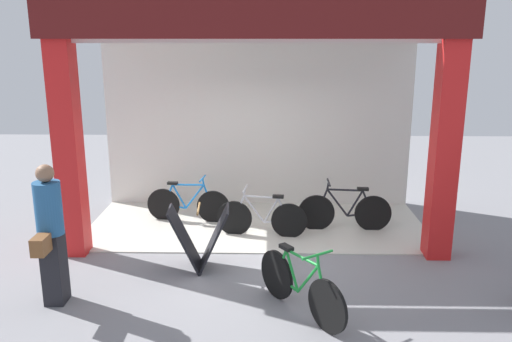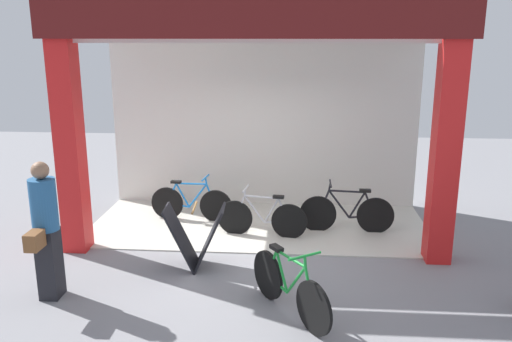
{
  "view_description": "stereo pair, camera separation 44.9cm",
  "coord_description": "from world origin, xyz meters",
  "px_view_note": "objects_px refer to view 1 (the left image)",
  "views": [
    {
      "loc": [
        0.17,
        -7.48,
        3.25
      ],
      "look_at": [
        0.0,
        0.63,
        1.15
      ],
      "focal_mm": 37.01,
      "sensor_mm": 36.0,
      "label": 1
    },
    {
      "loc": [
        0.62,
        -7.46,
        3.25
      ],
      "look_at": [
        0.0,
        0.63,
        1.15
      ],
      "focal_mm": 37.01,
      "sensor_mm": 36.0,
      "label": 2
    }
  ],
  "objects_px": {
    "bicycle_inside_2": "(262,218)",
    "sandwich_board_sign": "(199,239)",
    "bicycle_inside_0": "(345,211)",
    "bicycle_parked_0": "(300,286)",
    "pedestrian_1": "(50,234)",
    "bicycle_inside_1": "(188,204)"
  },
  "relations": [
    {
      "from": "bicycle_inside_2",
      "to": "sandwich_board_sign",
      "type": "bearing_deg",
      "value": -124.52
    },
    {
      "from": "bicycle_inside_0",
      "to": "bicycle_parked_0",
      "type": "xyz_separation_m",
      "value": [
        -0.93,
        -2.79,
        0.0
      ]
    },
    {
      "from": "bicycle_inside_0",
      "to": "bicycle_inside_2",
      "type": "relative_size",
      "value": 1.06
    },
    {
      "from": "sandwich_board_sign",
      "to": "bicycle_parked_0",
      "type": "bearing_deg",
      "value": -42.1
    },
    {
      "from": "bicycle_inside_0",
      "to": "bicycle_parked_0",
      "type": "distance_m",
      "value": 2.94
    },
    {
      "from": "pedestrian_1",
      "to": "sandwich_board_sign",
      "type": "bearing_deg",
      "value": 31.37
    },
    {
      "from": "bicycle_inside_2",
      "to": "bicycle_parked_0",
      "type": "distance_m",
      "value": 2.53
    },
    {
      "from": "bicycle_inside_0",
      "to": "sandwich_board_sign",
      "type": "relative_size",
      "value": 1.71
    },
    {
      "from": "sandwich_board_sign",
      "to": "pedestrian_1",
      "type": "distance_m",
      "value": 2.01
    },
    {
      "from": "bicycle_inside_0",
      "to": "bicycle_inside_2",
      "type": "xyz_separation_m",
      "value": [
        -1.41,
        -0.31,
        -0.02
      ]
    },
    {
      "from": "bicycle_inside_2",
      "to": "bicycle_parked_0",
      "type": "bearing_deg",
      "value": -79.03
    },
    {
      "from": "bicycle_inside_0",
      "to": "bicycle_inside_1",
      "type": "distance_m",
      "value": 2.76
    },
    {
      "from": "bicycle_parked_0",
      "to": "bicycle_inside_1",
      "type": "bearing_deg",
      "value": 119.59
    },
    {
      "from": "bicycle_inside_0",
      "to": "pedestrian_1",
      "type": "height_order",
      "value": "pedestrian_1"
    },
    {
      "from": "bicycle_inside_2",
      "to": "pedestrian_1",
      "type": "height_order",
      "value": "pedestrian_1"
    },
    {
      "from": "bicycle_inside_1",
      "to": "bicycle_parked_0",
      "type": "distance_m",
      "value": 3.66
    },
    {
      "from": "bicycle_parked_0",
      "to": "pedestrian_1",
      "type": "xyz_separation_m",
      "value": [
        -3.02,
        0.2,
        0.56
      ]
    },
    {
      "from": "bicycle_parked_0",
      "to": "sandwich_board_sign",
      "type": "distance_m",
      "value": 1.83
    },
    {
      "from": "bicycle_inside_0",
      "to": "bicycle_parked_0",
      "type": "bearing_deg",
      "value": -108.4
    },
    {
      "from": "bicycle_inside_0",
      "to": "sandwich_board_sign",
      "type": "xyz_separation_m",
      "value": [
        -2.28,
        -1.57,
        0.11
      ]
    },
    {
      "from": "bicycle_inside_1",
      "to": "sandwich_board_sign",
      "type": "xyz_separation_m",
      "value": [
        0.45,
        -1.96,
        0.13
      ]
    },
    {
      "from": "bicycle_parked_0",
      "to": "sandwich_board_sign",
      "type": "height_order",
      "value": "sandwich_board_sign"
    }
  ]
}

